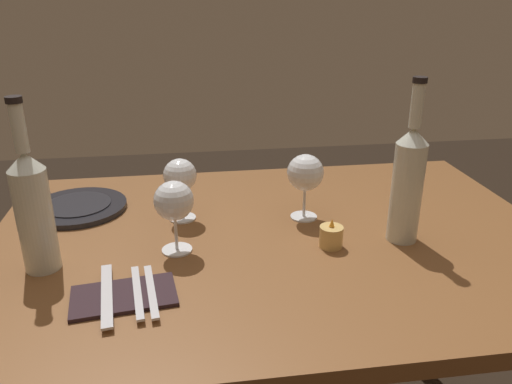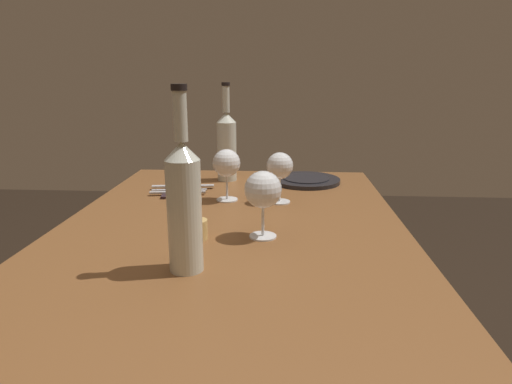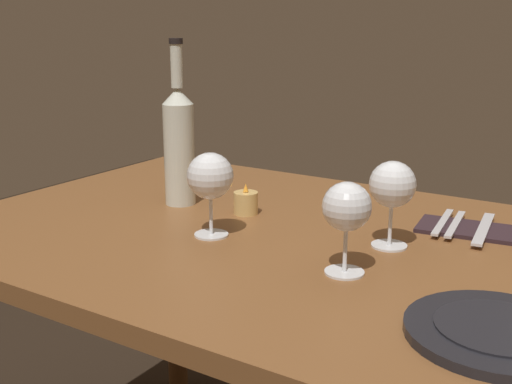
{
  "view_description": "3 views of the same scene",
  "coord_description": "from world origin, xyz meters",
  "views": [
    {
      "loc": [
        0.19,
        1.02,
        1.27
      ],
      "look_at": [
        0.04,
        -0.02,
        0.84
      ],
      "focal_mm": 35.39,
      "sensor_mm": 36.0,
      "label": 1
    },
    {
      "loc": [
        -1.09,
        -0.13,
        1.12
      ],
      "look_at": [
        0.08,
        -0.06,
        0.81
      ],
      "focal_mm": 31.09,
      "sensor_mm": 36.0,
      "label": 2
    },
    {
      "loc": [
        0.63,
        -1.04,
        1.15
      ],
      "look_at": [
        0.02,
        -0.09,
        0.84
      ],
      "focal_mm": 45.72,
      "sensor_mm": 36.0,
      "label": 3
    }
  ],
  "objects": [
    {
      "name": "dinner_plate",
      "position": [
        0.47,
        -0.22,
        0.75
      ],
      "size": [
        0.24,
        0.24,
        0.02
      ],
      "color": "black",
      "rests_on": "dining_table"
    },
    {
      "name": "fork_outer",
      "position": [
        0.27,
        0.21,
        0.75
      ],
      "size": [
        0.04,
        0.18,
        0.0
      ],
      "color": "silver",
      "rests_on": "folded_napkin"
    },
    {
      "name": "votive_candle",
      "position": [
        -0.11,
        0.07,
        0.76
      ],
      "size": [
        0.05,
        0.05,
        0.07
      ],
      "color": "#DBB266",
      "rests_on": "dining_table"
    },
    {
      "name": "wine_glass_right",
      "position": [
        -0.09,
        -0.09,
        0.86
      ],
      "size": [
        0.09,
        0.09,
        0.16
      ],
      "color": "white",
      "rests_on": "dining_table"
    },
    {
      "name": "wine_bottle",
      "position": [
        -0.28,
        0.06,
        0.88
      ],
      "size": [
        0.07,
        0.07,
        0.36
      ],
      "color": "silver",
      "rests_on": "dining_table"
    },
    {
      "name": "table_knife",
      "position": [
        0.35,
        0.21,
        0.75
      ],
      "size": [
        0.05,
        0.21,
        0.0
      ],
      "color": "silver",
      "rests_on": "folded_napkin"
    },
    {
      "name": "wine_glass_centre",
      "position": [
        0.22,
        0.04,
        0.85
      ],
      "size": [
        0.08,
        0.08,
        0.16
      ],
      "color": "white",
      "rests_on": "dining_table"
    },
    {
      "name": "folded_napkin",
      "position": [
        0.32,
        0.21,
        0.74
      ],
      "size": [
        0.2,
        0.13,
        0.01
      ],
      "color": "#2D1E23",
      "rests_on": "dining_table"
    },
    {
      "name": "dining_table",
      "position": [
        0.0,
        0.0,
        0.65
      ],
      "size": [
        1.3,
        0.9,
        0.74
      ],
      "color": "brown",
      "rests_on": "ground"
    },
    {
      "name": "wine_glass_left",
      "position": [
        0.21,
        -0.12,
        0.85
      ],
      "size": [
        0.08,
        0.08,
        0.15
      ],
      "color": "white",
      "rests_on": "dining_table"
    },
    {
      "name": "fork_inner",
      "position": [
        0.3,
        0.21,
        0.75
      ],
      "size": [
        0.04,
        0.18,
        0.0
      ],
      "color": "silver",
      "rests_on": "folded_napkin"
    }
  ]
}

